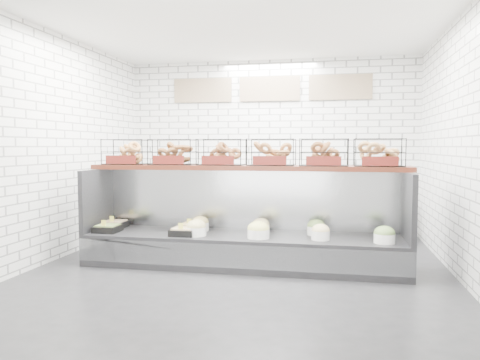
# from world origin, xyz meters

# --- Properties ---
(ground) EXTENTS (5.50, 5.50, 0.00)m
(ground) POSITION_xyz_m (0.00, 0.00, 0.00)
(ground) COLOR black
(ground) RESTS_ON ground
(room_shell) EXTENTS (5.02, 5.51, 3.01)m
(room_shell) POSITION_xyz_m (0.00, 0.60, 2.06)
(room_shell) COLOR silver
(room_shell) RESTS_ON ground
(display_case) EXTENTS (4.00, 0.90, 1.20)m
(display_case) POSITION_xyz_m (-0.00, 0.34, 0.33)
(display_case) COLOR black
(display_case) RESTS_ON ground
(bagel_shelf) EXTENTS (4.10, 0.50, 0.40)m
(bagel_shelf) POSITION_xyz_m (-0.00, 0.52, 1.39)
(bagel_shelf) COLOR #3B150C
(bagel_shelf) RESTS_ON display_case
(prep_counter) EXTENTS (4.00, 0.60, 1.20)m
(prep_counter) POSITION_xyz_m (-0.00, 2.43, 0.47)
(prep_counter) COLOR #93969B
(prep_counter) RESTS_ON ground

